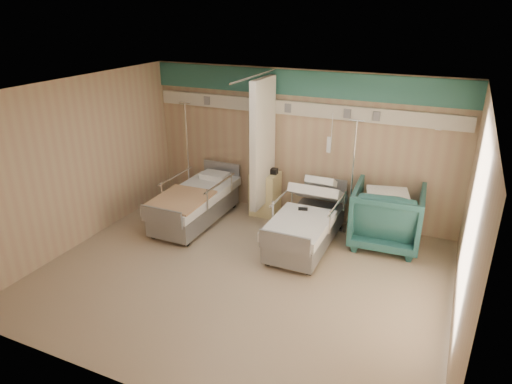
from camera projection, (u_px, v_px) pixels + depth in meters
ground at (242, 274)px, 7.02m from camera, size 6.00×5.00×0.00m
room_walls at (246, 154)px, 6.54m from camera, size 6.04×5.04×2.82m
bed_right at (306, 229)px, 7.77m from camera, size 1.00×2.16×0.63m
bed_left at (195, 207)px, 8.61m from camera, size 1.00×2.16×0.63m
bedside_cabinet at (265, 194)px, 8.92m from camera, size 0.50×0.48×0.85m
visitor_armchair at (387, 216)px, 7.73m from camera, size 1.20×1.23×1.06m
waffle_blanket at (389, 184)px, 7.53m from camera, size 0.80×0.74×0.08m
iv_stand_right at (349, 209)px, 8.25m from camera, size 0.37×0.37×2.07m
iv_stand_left at (189, 179)px, 9.67m from camera, size 0.37×0.37×2.06m
call_remote at (303, 209)px, 7.71m from camera, size 0.17×0.12×0.04m
tan_blanket at (180, 199)px, 8.09m from camera, size 0.94×1.16×0.04m
toiletry_bag at (272, 171)px, 8.72m from camera, size 0.20×0.13×0.11m
white_cup at (266, 167)px, 8.85m from camera, size 0.12×0.12×0.14m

